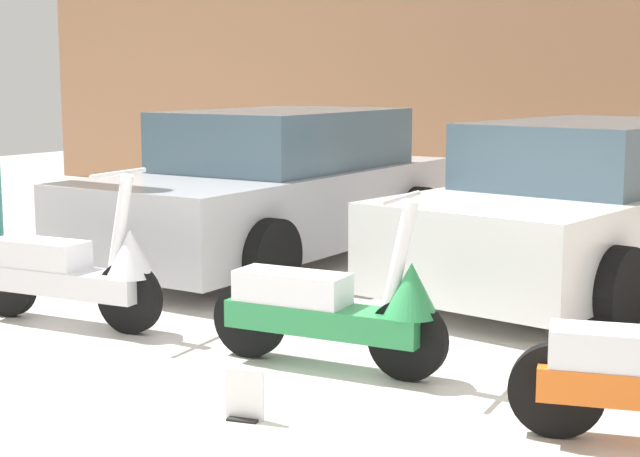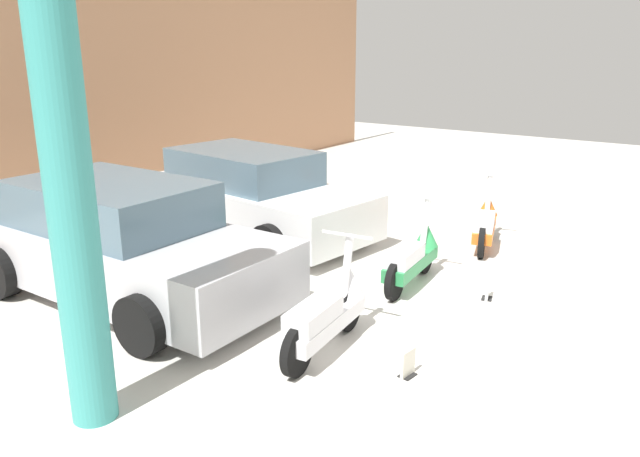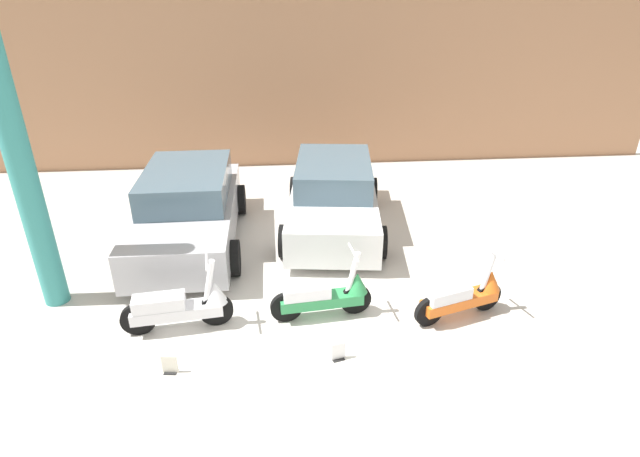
{
  "view_description": "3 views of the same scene",
  "coord_description": "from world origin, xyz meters",
  "px_view_note": "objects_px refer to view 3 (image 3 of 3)",
  "views": [
    {
      "loc": [
        3.05,
        -3.53,
        1.71
      ],
      "look_at": [
        -0.78,
        2.37,
        0.61
      ],
      "focal_mm": 55.0,
      "sensor_mm": 36.0,
      "label": 1
    },
    {
      "loc": [
        -6.63,
        -2.12,
        2.94
      ],
      "look_at": [
        -0.69,
        2.07,
        0.77
      ],
      "focal_mm": 35.0,
      "sensor_mm": 36.0,
      "label": 2
    },
    {
      "loc": [
        -0.53,
        -4.89,
        4.47
      ],
      "look_at": [
        0.1,
        2.22,
        0.95
      ],
      "focal_mm": 28.0,
      "sensor_mm": 36.0,
      "label": 3
    }
  ],
  "objects_px": {
    "car_rear_left": "(188,209)",
    "scooter_front_right": "(326,295)",
    "scooter_front_left": "(182,306)",
    "placard_near_right_scooter": "(338,352)",
    "support_column_side": "(23,174)",
    "car_rear_center": "(333,197)",
    "placard_near_left_scooter": "(170,365)",
    "scooter_front_center": "(464,295)"
  },
  "relations": [
    {
      "from": "car_rear_left",
      "to": "placard_near_left_scooter",
      "type": "relative_size",
      "value": 15.8
    },
    {
      "from": "car_rear_center",
      "to": "support_column_side",
      "type": "relative_size",
      "value": 0.98
    },
    {
      "from": "scooter_front_right",
      "to": "support_column_side",
      "type": "relative_size",
      "value": 0.36
    },
    {
      "from": "car_rear_left",
      "to": "placard_near_left_scooter",
      "type": "distance_m",
      "value": 3.72
    },
    {
      "from": "car_rear_left",
      "to": "support_column_side",
      "type": "relative_size",
      "value": 0.98
    },
    {
      "from": "scooter_front_left",
      "to": "car_rear_center",
      "type": "distance_m",
      "value": 4.05
    },
    {
      "from": "support_column_side",
      "to": "scooter_front_right",
      "type": "bearing_deg",
      "value": -10.49
    },
    {
      "from": "car_rear_center",
      "to": "placard_near_right_scooter",
      "type": "bearing_deg",
      "value": 1.35
    },
    {
      "from": "car_rear_left",
      "to": "placard_near_right_scooter",
      "type": "height_order",
      "value": "car_rear_left"
    },
    {
      "from": "scooter_front_left",
      "to": "scooter_front_right",
      "type": "bearing_deg",
      "value": -3.64
    },
    {
      "from": "car_rear_left",
      "to": "scooter_front_right",
      "type": "bearing_deg",
      "value": 40.86
    },
    {
      "from": "placard_near_right_scooter",
      "to": "scooter_front_left",
      "type": "bearing_deg",
      "value": 158.15
    },
    {
      "from": "car_rear_left",
      "to": "placard_near_right_scooter",
      "type": "bearing_deg",
      "value": 33.06
    },
    {
      "from": "scooter_front_center",
      "to": "support_column_side",
      "type": "height_order",
      "value": "support_column_side"
    },
    {
      "from": "scooter_front_left",
      "to": "placard_near_left_scooter",
      "type": "xyz_separation_m",
      "value": [
        -0.04,
        -0.91,
        -0.27
      ]
    },
    {
      "from": "scooter_front_center",
      "to": "placard_near_left_scooter",
      "type": "xyz_separation_m",
      "value": [
        -4.1,
        -0.85,
        -0.25
      ]
    },
    {
      "from": "placard_near_right_scooter",
      "to": "car_rear_center",
      "type": "bearing_deg",
      "value": 84.58
    },
    {
      "from": "scooter_front_left",
      "to": "scooter_front_right",
      "type": "height_order",
      "value": "scooter_front_left"
    },
    {
      "from": "placard_near_left_scooter",
      "to": "scooter_front_center",
      "type": "bearing_deg",
      "value": 11.72
    },
    {
      "from": "scooter_front_right",
      "to": "car_rear_left",
      "type": "relative_size",
      "value": 0.37
    },
    {
      "from": "scooter_front_left",
      "to": "placard_near_right_scooter",
      "type": "bearing_deg",
      "value": -28.64
    },
    {
      "from": "car_rear_left",
      "to": "placard_near_right_scooter",
      "type": "distance_m",
      "value": 4.37
    },
    {
      "from": "scooter_front_center",
      "to": "placard_near_left_scooter",
      "type": "bearing_deg",
      "value": 174.6
    },
    {
      "from": "placard_near_left_scooter",
      "to": "scooter_front_left",
      "type": "bearing_deg",
      "value": 87.72
    },
    {
      "from": "car_rear_center",
      "to": "car_rear_left",
      "type": "bearing_deg",
      "value": -74.71
    },
    {
      "from": "scooter_front_center",
      "to": "placard_near_right_scooter",
      "type": "height_order",
      "value": "scooter_front_center"
    },
    {
      "from": "scooter_front_left",
      "to": "support_column_side",
      "type": "xyz_separation_m",
      "value": [
        -2.09,
        0.88,
        1.7
      ]
    },
    {
      "from": "scooter_front_right",
      "to": "car_rear_center",
      "type": "bearing_deg",
      "value": 75.49
    },
    {
      "from": "car_rear_left",
      "to": "support_column_side",
      "type": "distance_m",
      "value": 2.97
    },
    {
      "from": "scooter_front_center",
      "to": "car_rear_center",
      "type": "xyz_separation_m",
      "value": [
        -1.56,
        3.23,
        0.27
      ]
    },
    {
      "from": "scooter_front_right",
      "to": "support_column_side",
      "type": "xyz_separation_m",
      "value": [
        -4.14,
        0.77,
        1.72
      ]
    },
    {
      "from": "scooter_front_left",
      "to": "placard_near_left_scooter",
      "type": "relative_size",
      "value": 6.0
    },
    {
      "from": "placard_near_left_scooter",
      "to": "support_column_side",
      "type": "bearing_deg",
      "value": 138.82
    },
    {
      "from": "placard_near_left_scooter",
      "to": "scooter_front_right",
      "type": "bearing_deg",
      "value": 26.12
    },
    {
      "from": "placard_near_right_scooter",
      "to": "placard_near_left_scooter",
      "type": "bearing_deg",
      "value": -178.37
    },
    {
      "from": "placard_near_left_scooter",
      "to": "placard_near_right_scooter",
      "type": "bearing_deg",
      "value": 1.63
    },
    {
      "from": "car_rear_left",
      "to": "car_rear_center",
      "type": "bearing_deg",
      "value": 97.91
    },
    {
      "from": "placard_near_left_scooter",
      "to": "support_column_side",
      "type": "xyz_separation_m",
      "value": [
        -2.05,
        1.79,
        1.98
      ]
    },
    {
      "from": "car_rear_left",
      "to": "scooter_front_left",
      "type": "bearing_deg",
      "value": 5.17
    },
    {
      "from": "scooter_front_right",
      "to": "car_rear_center",
      "type": "height_order",
      "value": "car_rear_center"
    },
    {
      "from": "scooter_front_center",
      "to": "support_column_side",
      "type": "relative_size",
      "value": 0.34
    },
    {
      "from": "scooter_front_left",
      "to": "support_column_side",
      "type": "distance_m",
      "value": 2.83
    }
  ]
}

